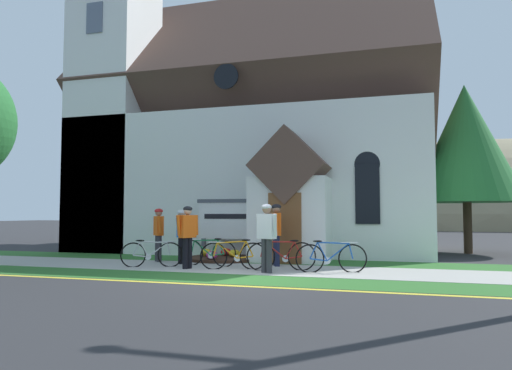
{
  "coord_description": "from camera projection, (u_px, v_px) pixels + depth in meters",
  "views": [
    {
      "loc": [
        3.61,
        -10.33,
        1.49
      ],
      "look_at": [
        -0.45,
        3.41,
        2.35
      ],
      "focal_mm": 33.25,
      "sensor_mm": 36.0,
      "label": 1
    }
  ],
  "objects": [
    {
      "name": "bicycle_black",
      "position": [
        282.0,
        256.0,
        12.36
      ],
      "size": [
        1.74,
        0.64,
        0.81
      ],
      "color": "black",
      "rests_on": "ground"
    },
    {
      "name": "roadside_conifer",
      "position": [
        466.0,
        143.0,
        17.83
      ],
      "size": [
        4.08,
        4.08,
        6.36
      ],
      "color": "#3D2D1E",
      "rests_on": "ground"
    },
    {
      "name": "bicycle_red",
      "position": [
        208.0,
        252.0,
        13.45
      ],
      "size": [
        1.77,
        0.2,
        0.81
      ],
      "color": "black",
      "rests_on": "ground"
    },
    {
      "name": "distant_hill",
      "position": [
        480.0,
        225.0,
        60.8
      ],
      "size": [
        72.81,
        50.86,
        20.9
      ],
      "primitive_type": "ellipsoid",
      "color": "#847A5B",
      "rests_on": "ground"
    },
    {
      "name": "flower_bed",
      "position": [
        223.0,
        258.0,
        15.09
      ],
      "size": [
        2.37,
        2.37,
        0.34
      ],
      "color": "#382319",
      "rests_on": "ground"
    },
    {
      "name": "curb_paint_stripe",
      "position": [
        131.0,
        281.0,
        10.4
      ],
      "size": [
        28.0,
        0.16,
        0.01
      ],
      "primitive_type": "cube",
      "color": "yellow",
      "rests_on": "ground"
    },
    {
      "name": "sidewalk_slab",
      "position": [
        188.0,
        266.0,
        13.23
      ],
      "size": [
        32.0,
        2.47,
        0.01
      ],
      "primitive_type": "cube",
      "color": "#A8A59E",
      "rests_on": "ground"
    },
    {
      "name": "cyclist_in_white_jersey",
      "position": [
        188.0,
        232.0,
        12.74
      ],
      "size": [
        0.39,
        0.65,
        1.69
      ],
      "color": "black",
      "rests_on": "ground"
    },
    {
      "name": "grass_verge",
      "position": [
        152.0,
        276.0,
        11.3
      ],
      "size": [
        32.0,
        1.57,
        0.01
      ],
      "primitive_type": "cube",
      "color": "#2D6628",
      "rests_on": "ground"
    },
    {
      "name": "cyclist_in_orange_jersey",
      "position": [
        159.0,
        231.0,
        14.59
      ],
      "size": [
        0.46,
        0.66,
        1.64
      ],
      "color": "#2D2D33",
      "rests_on": "ground"
    },
    {
      "name": "cyclist_in_yellow_jersey",
      "position": [
        181.0,
        233.0,
        13.97
      ],
      "size": [
        0.31,
        0.74,
        1.59
      ],
      "color": "black",
      "rests_on": "ground"
    },
    {
      "name": "ground",
      "position": [
        275.0,
        261.0,
        14.65
      ],
      "size": [
        140.0,
        140.0,
        0.0
      ],
      "primitive_type": "plane",
      "color": "#2B2B2D"
    },
    {
      "name": "church_building",
      "position": [
        251.0,
        140.0,
        20.55
      ],
      "size": [
        14.09,
        10.7,
        12.61
      ],
      "color": "white",
      "rests_on": "ground"
    },
    {
      "name": "bicycle_blue",
      "position": [
        234.0,
        255.0,
        12.6
      ],
      "size": [
        1.71,
        0.56,
        0.82
      ],
      "color": "black",
      "rests_on": "ground"
    },
    {
      "name": "bicycle_yellow",
      "position": [
        331.0,
        257.0,
        11.92
      ],
      "size": [
        1.75,
        0.56,
        0.83
      ],
      "color": "black",
      "rests_on": "ground"
    },
    {
      "name": "bicycle_silver",
      "position": [
        151.0,
        254.0,
        13.16
      ],
      "size": [
        1.6,
        0.69,
        0.78
      ],
      "color": "black",
      "rests_on": "ground"
    },
    {
      "name": "yard_deciduous_tree",
      "position": [
        115.0,
        147.0,
        20.46
      ],
      "size": [
        3.58,
        3.58,
        6.07
      ],
      "color": "#4C3823",
      "rests_on": "ground"
    },
    {
      "name": "church_lawn",
      "position": [
        216.0,
        259.0,
        15.29
      ],
      "size": [
        24.0,
        1.83,
        0.01
      ],
      "primitive_type": "cube",
      "color": "#2D6628",
      "rests_on": "ground"
    },
    {
      "name": "cyclist_in_green_jersey",
      "position": [
        276.0,
        229.0,
        13.38
      ],
      "size": [
        0.37,
        0.74,
        1.75
      ],
      "color": "#191E38",
      "rests_on": "ground"
    },
    {
      "name": "cyclist_in_red_jersey",
      "position": [
        267.0,
        232.0,
        11.83
      ],
      "size": [
        0.59,
        0.52,
        1.73
      ],
      "color": "#2D2D33",
      "rests_on": "ground"
    },
    {
      "name": "church_sign",
      "position": [
        228.0,
        220.0,
        15.53
      ],
      "size": [
        2.13,
        0.15,
        1.96
      ],
      "color": "#474C56",
      "rests_on": "ground"
    }
  ]
}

